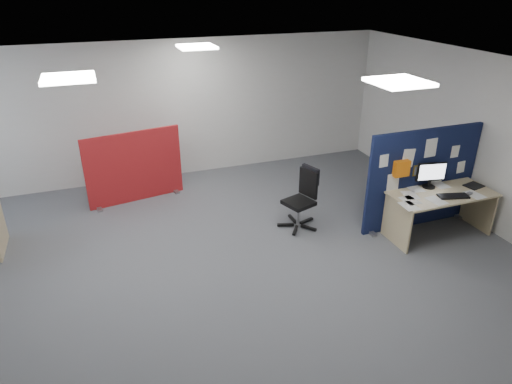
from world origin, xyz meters
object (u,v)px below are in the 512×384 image
object	(u,v)px
red_divider	(135,168)
office_chair	(304,194)
monitor_main	(431,174)
navy_divider	(421,178)
main_desk	(439,202)

from	to	relation	value
red_divider	office_chair	bearing A→B (deg)	-47.52
monitor_main	red_divider	distance (m)	5.02
navy_divider	office_chair	xyz separation A→B (m)	(-1.76, 0.62, -0.27)
navy_divider	red_divider	bearing A→B (deg)	149.32
navy_divider	monitor_main	distance (m)	0.20
red_divider	office_chair	world-z (taller)	red_divider
office_chair	monitor_main	bearing A→B (deg)	-41.40
main_desk	office_chair	bearing A→B (deg)	152.55
red_divider	office_chair	size ratio (longest dim) A/B	1.74
office_chair	navy_divider	bearing A→B (deg)	-37.95
office_chair	main_desk	bearing A→B (deg)	-46.09
main_desk	monitor_main	xyz separation A→B (m)	(-0.06, 0.21, 0.41)
main_desk	monitor_main	distance (m)	0.46
monitor_main	red_divider	world-z (taller)	red_divider
monitor_main	red_divider	size ratio (longest dim) A/B	0.27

